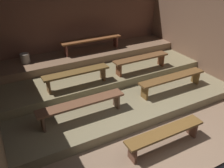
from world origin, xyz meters
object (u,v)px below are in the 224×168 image
at_px(bench_middle_left, 77,74).
at_px(bench_floor_center, 165,134).
at_px(pail_upper, 25,58).
at_px(bench_lower_right, 172,79).
at_px(bench_upper_center, 92,41).
at_px(bench_lower_left, 82,105).
at_px(bench_middle_right, 141,60).

bearing_deg(bench_middle_left, bench_floor_center, -70.17).
relative_size(bench_floor_center, pail_upper, 6.49).
relative_size(bench_lower_right, bench_upper_center, 1.00).
relative_size(bench_floor_center, bench_lower_left, 0.88).
bearing_deg(pail_upper, bench_upper_center, -1.86).
bearing_deg(bench_lower_left, bench_lower_right, 0.00).
bearing_deg(bench_middle_right, pail_upper, 151.07).
distance_m(bench_floor_center, bench_upper_center, 4.10).
bearing_deg(bench_middle_right, bench_upper_center, 118.68).
relative_size(bench_middle_right, pail_upper, 6.34).
bearing_deg(bench_middle_left, pail_upper, 120.56).
distance_m(bench_upper_center, pail_upper, 2.10).
relative_size(bench_floor_center, bench_upper_center, 0.89).
distance_m(bench_lower_left, bench_upper_center, 3.00).
relative_size(bench_floor_center, bench_middle_left, 1.02).
height_order(bench_middle_left, bench_middle_right, same).
height_order(bench_lower_right, bench_middle_left, bench_middle_left).
bearing_deg(bench_floor_center, bench_middle_right, 66.17).
distance_m(bench_lower_right, bench_middle_right, 1.10).
relative_size(bench_lower_right, pail_upper, 7.34).
xyz_separation_m(bench_floor_center, bench_lower_right, (1.39, 1.43, 0.24)).
bearing_deg(bench_middle_left, bench_lower_right, -24.55).
height_order(bench_floor_center, bench_middle_left, bench_middle_left).
distance_m(bench_floor_center, bench_middle_right, 2.74).
xyz_separation_m(bench_middle_left, pail_upper, (-0.96, 1.63, 0.03)).
relative_size(bench_upper_center, pail_upper, 7.32).
bearing_deg(bench_middle_left, bench_lower_left, -105.84).
bearing_deg(bench_lower_right, bench_lower_left, 180.00).
bearing_deg(bench_middle_right, bench_lower_right, -74.16).
bearing_deg(bench_middle_right, bench_middle_left, 180.00).
relative_size(bench_lower_right, bench_middle_left, 1.16).
bearing_deg(bench_floor_center, bench_upper_center, 86.61).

